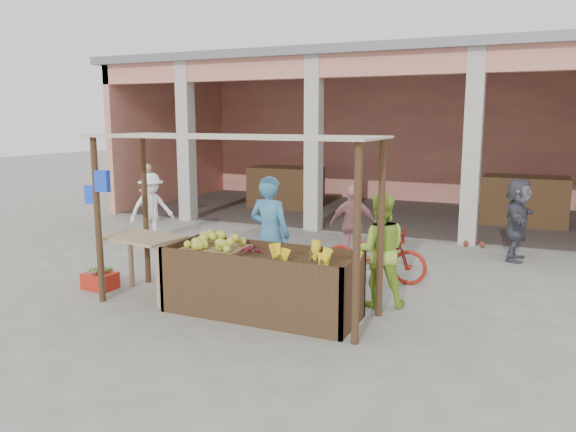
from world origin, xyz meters
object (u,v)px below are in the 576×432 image
at_px(side_table, 143,246).
at_px(red_crate, 100,281).
at_px(fruit_stall, 261,286).
at_px(vendor_blue, 270,231).
at_px(vendor_green, 379,247).
at_px(motorcycle, 375,254).

relative_size(side_table, red_crate, 2.53).
height_order(fruit_stall, vendor_blue, vendor_blue).
xyz_separation_m(side_table, vendor_green, (3.26, 1.02, 0.07)).
xyz_separation_m(fruit_stall, side_table, (-1.93, -0.01, 0.37)).
relative_size(side_table, vendor_blue, 0.65).
bearing_deg(fruit_stall, side_table, -179.73).
height_order(side_table, vendor_green, vendor_green).
xyz_separation_m(fruit_stall, motorcycle, (0.96, 2.15, 0.06)).
relative_size(side_table, motorcycle, 0.70).
bearing_deg(fruit_stall, motorcycle, 65.91).
relative_size(vendor_blue, motorcycle, 1.08).
xyz_separation_m(side_table, vendor_blue, (1.61, 0.94, 0.18)).
height_order(fruit_stall, side_table, side_table).
bearing_deg(vendor_blue, fruit_stall, 112.39).
height_order(red_crate, vendor_green, vendor_green).
xyz_separation_m(red_crate, motorcycle, (3.76, 2.14, 0.33)).
bearing_deg(vendor_blue, vendor_green, -174.10).
bearing_deg(vendor_green, vendor_blue, -17.46).
relative_size(fruit_stall, vendor_blue, 1.37).
relative_size(red_crate, vendor_green, 0.29).
distance_m(side_table, red_crate, 1.08).
distance_m(red_crate, vendor_green, 4.31).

